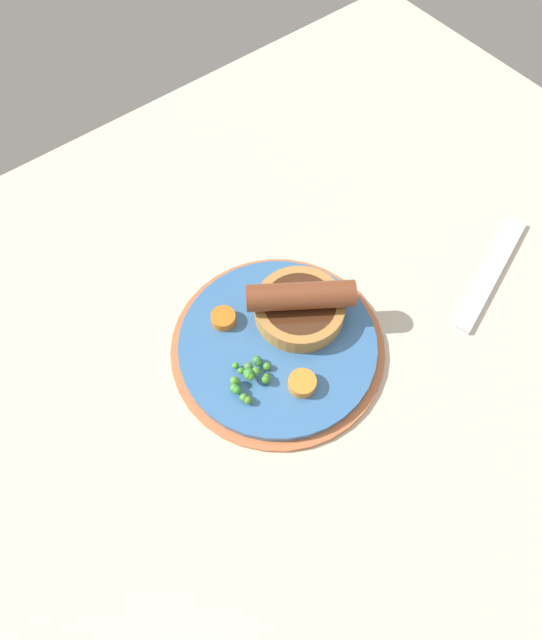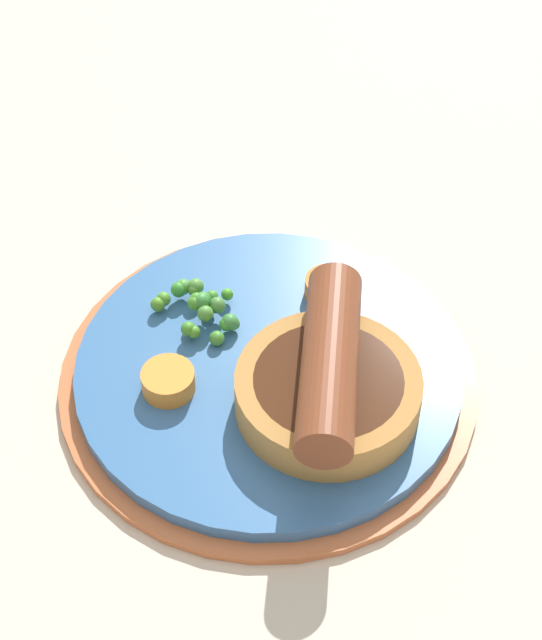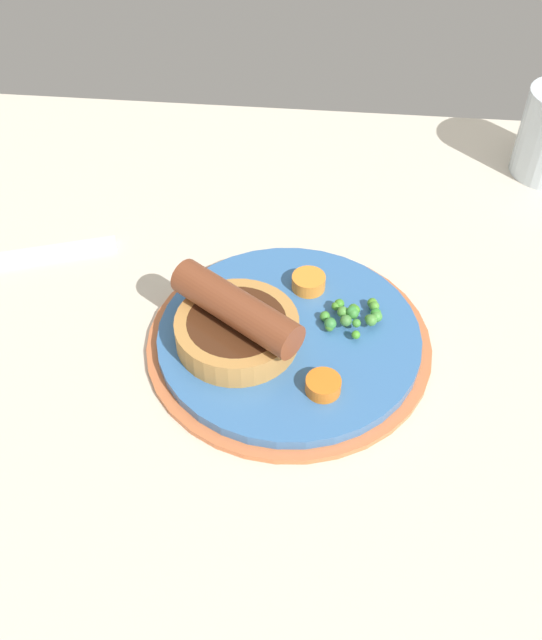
{
  "view_description": "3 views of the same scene",
  "coord_description": "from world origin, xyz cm",
  "px_view_note": "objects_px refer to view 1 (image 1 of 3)",
  "views": [
    {
      "loc": [
        -19.8,
        -23.84,
        58.01
      ],
      "look_at": [
        -1.52,
        -0.6,
        6.67
      ],
      "focal_mm": 32.0,
      "sensor_mm": 36.0,
      "label": 1
    },
    {
      "loc": [
        31.07,
        -20.74,
        48.89
      ],
      "look_at": [
        -3.39,
        -1.1,
        5.98
      ],
      "focal_mm": 60.0,
      "sensor_mm": 36.0,
      "label": 2
    },
    {
      "loc": [
        -4.36,
        37.06,
        46.04
      ],
      "look_at": [
        -0.38,
        -2.01,
        5.84
      ],
      "focal_mm": 40.0,
      "sensor_mm": 36.0,
      "label": 3
    }
  ],
  "objects_px": {
    "dinner_plate": "(278,346)",
    "fork": "(493,273)",
    "carrot_slice_0": "(302,383)",
    "sausage_pudding": "(300,305)",
    "pea_pile": "(249,376)",
    "carrot_slice_2": "(223,318)"
  },
  "relations": [
    {
      "from": "dinner_plate",
      "to": "fork",
      "type": "height_order",
      "value": "dinner_plate"
    },
    {
      "from": "carrot_slice_0",
      "to": "sausage_pudding",
      "type": "bearing_deg",
      "value": 52.3
    },
    {
      "from": "sausage_pudding",
      "to": "pea_pile",
      "type": "xyz_separation_m",
      "value": [
        -0.09,
        -0.03,
        -0.01
      ]
    },
    {
      "from": "pea_pile",
      "to": "fork",
      "type": "height_order",
      "value": "pea_pile"
    },
    {
      "from": "sausage_pudding",
      "to": "fork",
      "type": "xyz_separation_m",
      "value": [
        0.22,
        -0.09,
        -0.03
      ]
    },
    {
      "from": "pea_pile",
      "to": "carrot_slice_0",
      "type": "distance_m",
      "value": 0.05
    },
    {
      "from": "sausage_pudding",
      "to": "fork",
      "type": "height_order",
      "value": "sausage_pudding"
    },
    {
      "from": "fork",
      "to": "carrot_slice_0",
      "type": "bearing_deg",
      "value": 155.31
    },
    {
      "from": "pea_pile",
      "to": "carrot_slice_2",
      "type": "distance_m",
      "value": 0.07
    },
    {
      "from": "sausage_pudding",
      "to": "carrot_slice_0",
      "type": "distance_m",
      "value": 0.09
    },
    {
      "from": "dinner_plate",
      "to": "sausage_pudding",
      "type": "height_order",
      "value": "sausage_pudding"
    },
    {
      "from": "carrot_slice_0",
      "to": "fork",
      "type": "bearing_deg",
      "value": -5.33
    },
    {
      "from": "pea_pile",
      "to": "fork",
      "type": "xyz_separation_m",
      "value": [
        0.31,
        -0.06,
        -0.02
      ]
    },
    {
      "from": "sausage_pudding",
      "to": "carrot_slice_0",
      "type": "height_order",
      "value": "sausage_pudding"
    },
    {
      "from": "carrot_slice_2",
      "to": "carrot_slice_0",
      "type": "bearing_deg",
      "value": -80.76
    },
    {
      "from": "carrot_slice_0",
      "to": "fork",
      "type": "relative_size",
      "value": 0.16
    },
    {
      "from": "sausage_pudding",
      "to": "carrot_slice_2",
      "type": "xyz_separation_m",
      "value": [
        -0.07,
        0.04,
        -0.01
      ]
    },
    {
      "from": "carrot_slice_2",
      "to": "sausage_pudding",
      "type": "bearing_deg",
      "value": -31.87
    },
    {
      "from": "carrot_slice_2",
      "to": "pea_pile",
      "type": "bearing_deg",
      "value": -105.37
    },
    {
      "from": "carrot_slice_2",
      "to": "fork",
      "type": "height_order",
      "value": "carrot_slice_2"
    },
    {
      "from": "sausage_pudding",
      "to": "carrot_slice_2",
      "type": "distance_m",
      "value": 0.08
    },
    {
      "from": "carrot_slice_0",
      "to": "carrot_slice_2",
      "type": "xyz_separation_m",
      "value": [
        -0.02,
        0.11,
        -0.0
      ]
    }
  ]
}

